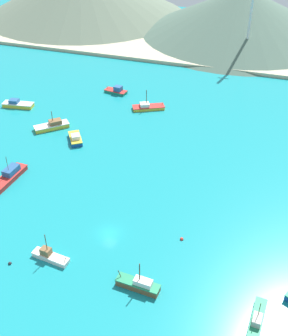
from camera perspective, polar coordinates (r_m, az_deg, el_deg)
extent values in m
cube|color=teal|center=(109.49, 1.33, 1.59)|extent=(260.00, 280.00, 0.50)
cube|color=#14478C|center=(75.49, 14.66, -18.70)|extent=(2.44, 8.03, 0.75)
cube|color=#238C5B|center=(75.12, 14.72, -18.49)|extent=(2.49, 8.20, 0.20)
cube|color=#B2ADA3|center=(73.97, 14.65, -18.75)|extent=(1.57, 2.39, 1.16)
cylinder|color=#4C3823|center=(72.70, 14.96, -17.53)|extent=(0.11, 0.11, 2.85)
cube|color=gold|center=(123.44, -12.06, 5.33)|extent=(8.90, 8.57, 1.04)
cube|color=white|center=(123.15, -12.10, 5.58)|extent=(9.07, 8.75, 0.20)
cube|color=brown|center=(123.03, -11.61, 5.97)|extent=(3.99, 3.93, 1.13)
cylinder|color=#4C3823|center=(122.00, -12.02, 6.70)|extent=(0.18, 0.18, 2.81)
cube|color=gold|center=(131.26, 0.59, 7.94)|extent=(9.77, 7.08, 0.78)
cube|color=red|center=(131.04, 0.59, 8.13)|extent=(9.97, 7.23, 0.20)
cube|color=silver|center=(130.61, 0.08, 8.33)|extent=(3.50, 3.36, 1.00)
cylinder|color=#4C3823|center=(131.51, 2.42, 8.42)|extent=(0.49, 0.33, 1.07)
cylinder|color=#4C3823|center=(129.54, 0.33, 9.38)|extent=(0.20, 0.20, 4.23)
cube|color=gold|center=(137.91, -16.22, 7.96)|extent=(9.43, 4.30, 1.05)
cube|color=white|center=(137.64, -16.26, 8.19)|extent=(9.62, 4.39, 0.20)
cube|color=#28568C|center=(137.86, -16.74, 8.43)|extent=(3.01, 2.62, 1.04)
cube|color=#14478C|center=(116.38, -9.02, 3.77)|extent=(6.14, 7.20, 1.06)
cube|color=gold|center=(116.06, -9.04, 4.03)|extent=(6.26, 7.35, 0.20)
cube|color=silver|center=(115.01, -9.01, 4.10)|extent=(3.03, 3.08, 1.07)
cube|color=red|center=(105.14, -17.37, -1.30)|extent=(3.63, 10.91, 1.00)
cube|color=red|center=(104.81, -17.42, -1.04)|extent=(3.70, 11.13, 0.20)
cube|color=#28568C|center=(105.18, -17.08, -0.28)|extent=(2.51, 4.32, 1.43)
cylinder|color=#4C3823|center=(103.31, -17.58, 0.60)|extent=(0.11, 0.11, 3.55)
cube|color=#198466|center=(141.70, -3.73, 9.97)|extent=(7.40, 3.87, 0.75)
cube|color=red|center=(141.50, -3.74, 10.15)|extent=(7.54, 3.95, 0.20)
cube|color=#28568C|center=(140.73, -3.44, 10.40)|extent=(2.64, 2.47, 1.53)
cylinder|color=#4C3823|center=(142.84, -4.87, 10.53)|extent=(0.48, 0.19, 1.02)
cube|color=silver|center=(83.57, -12.16, -11.47)|extent=(7.38, 2.75, 0.78)
cube|color=white|center=(83.23, -12.20, -11.23)|extent=(7.52, 2.80, 0.20)
cube|color=brown|center=(83.11, -12.78, -10.64)|extent=(2.03, 1.64, 1.36)
cylinder|color=#4C3823|center=(81.42, -10.35, -11.79)|extent=(0.49, 0.18, 1.06)
cylinder|color=#4C3823|center=(81.21, -12.79, -9.50)|extent=(0.15, 0.15, 3.60)
cube|color=brown|center=(77.21, -0.80, -15.20)|extent=(7.77, 2.65, 1.17)
cube|color=#238C5B|center=(76.69, -0.80, -14.88)|extent=(7.92, 2.71, 0.20)
cube|color=silver|center=(75.98, -0.12, -14.79)|extent=(3.28, 1.80, 1.01)
cylinder|color=#4C3823|center=(77.12, -3.22, -13.76)|extent=(0.68, 0.17, 1.57)
cylinder|color=#4C3823|center=(74.36, -0.59, -13.47)|extent=(0.19, 0.19, 3.71)
sphere|color=red|center=(85.90, 4.99, -9.31)|extent=(0.69, 0.69, 0.69)
sphere|color=#232328|center=(84.81, -17.23, -11.91)|extent=(0.65, 0.65, 0.65)
cube|color=#C6B793|center=(172.97, 8.74, 14.44)|extent=(247.00, 25.80, 1.20)
cone|color=#4C6656|center=(196.42, 12.71, 19.36)|extent=(88.79, 88.79, 19.93)
cylinder|color=silver|center=(168.48, 14.00, 19.75)|extent=(1.00, 1.00, 37.26)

